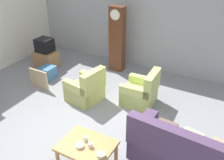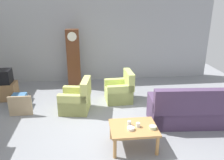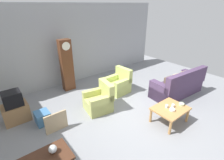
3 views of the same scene
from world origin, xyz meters
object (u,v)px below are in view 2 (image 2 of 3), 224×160
object	(u,v)px
tv_stand_cabinet	(5,91)
storage_box_blue	(19,101)
bowl_white_stacked	(131,129)
coffee_table_wood	(133,130)
framed_picture_leaning	(20,106)
couch_floral	(193,111)
grandfather_clock	(74,58)
cup_blue_rimmed	(129,123)
armchair_olive_near	(77,100)
cup_white_porcelain	(138,125)
armchair_olive_far	(120,91)
bowl_shallow_green	(153,127)
tv_crt	(3,77)

from	to	relation	value
tv_stand_cabinet	storage_box_blue	world-z (taller)	tv_stand_cabinet
bowl_white_stacked	coffee_table_wood	bearing A→B (deg)	53.42
bowl_white_stacked	storage_box_blue	bearing A→B (deg)	140.50
framed_picture_leaning	couch_floral	bearing A→B (deg)	-11.75
grandfather_clock	storage_box_blue	size ratio (longest dim) A/B	4.70
tv_stand_cabinet	storage_box_blue	bearing A→B (deg)	-46.31
couch_floral	cup_blue_rimmed	world-z (taller)	couch_floral
coffee_table_wood	storage_box_blue	xyz separation A→B (m)	(-2.89, 2.22, -0.22)
armchair_olive_near	cup_white_porcelain	world-z (taller)	armchair_olive_near
armchair_olive_far	cup_blue_rimmed	bearing A→B (deg)	-93.24
bowl_white_stacked	cup_blue_rimmed	bearing A→B (deg)	90.01
coffee_table_wood	grandfather_clock	distance (m)	4.02
storage_box_blue	couch_floral	bearing A→B (deg)	-17.92
cup_white_porcelain	coffee_table_wood	bearing A→B (deg)	170.92
bowl_shallow_green	armchair_olive_near	bearing A→B (deg)	130.24
storage_box_blue	bowl_shallow_green	bearing A→B (deg)	-35.55
tv_crt	framed_picture_leaning	world-z (taller)	tv_crt
storage_box_blue	armchair_olive_near	bearing A→B (deg)	-14.84
armchair_olive_far	storage_box_blue	size ratio (longest dim) A/B	2.17
couch_floral	cup_blue_rimmed	distance (m)	1.85
coffee_table_wood	tv_stand_cabinet	xyz separation A→B (m)	(-3.45, 2.80, -0.14)
armchair_olive_near	grandfather_clock	bearing A→B (deg)	94.15
grandfather_clock	tv_crt	bearing A→B (deg)	-156.07
couch_floral	cup_blue_rimmed	bearing A→B (deg)	-158.45
framed_picture_leaning	storage_box_blue	distance (m)	0.60
armchair_olive_far	bowl_white_stacked	world-z (taller)	armchair_olive_far
storage_box_blue	tv_crt	bearing A→B (deg)	133.69
couch_floral	framed_picture_leaning	world-z (taller)	couch_floral
storage_box_blue	tv_stand_cabinet	bearing A→B (deg)	133.69
framed_picture_leaning	grandfather_clock	bearing A→B (deg)	57.32
tv_stand_cabinet	bowl_white_stacked	size ratio (longest dim) A/B	4.55
cup_blue_rimmed	bowl_white_stacked	xyz separation A→B (m)	(0.00, -0.18, -0.02)
tv_crt	bowl_shallow_green	world-z (taller)	tv_crt
coffee_table_wood	tv_stand_cabinet	distance (m)	4.45
tv_crt	bowl_white_stacked	xyz separation A→B (m)	(3.37, -2.91, -0.24)
armchair_olive_near	coffee_table_wood	size ratio (longest dim) A/B	0.96
storage_box_blue	bowl_shallow_green	size ratio (longest dim) A/B	2.79
bowl_white_stacked	tv_stand_cabinet	bearing A→B (deg)	139.26
armchair_olive_far	bowl_shallow_green	world-z (taller)	armchair_olive_far
framed_picture_leaning	cup_white_porcelain	bearing A→B (deg)	-30.92
storage_box_blue	bowl_white_stacked	bearing A→B (deg)	-39.50
coffee_table_wood	bowl_shallow_green	size ratio (longest dim) A/B	6.32
framed_picture_leaning	cup_blue_rimmed	size ratio (longest dim) A/B	6.37
couch_floral	grandfather_clock	size ratio (longest dim) A/B	1.08
grandfather_clock	cup_blue_rimmed	distance (m)	3.90
tv_stand_cabinet	armchair_olive_far	bearing A→B (deg)	-7.86
armchair_olive_far	framed_picture_leaning	world-z (taller)	armchair_olive_far
bowl_shallow_green	cup_blue_rimmed	bearing A→B (deg)	156.83
grandfather_clock	framed_picture_leaning	size ratio (longest dim) A/B	3.32
framed_picture_leaning	cup_white_porcelain	size ratio (longest dim) A/B	6.52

